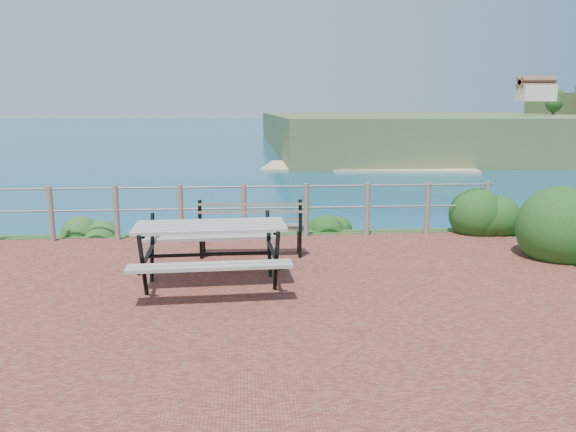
# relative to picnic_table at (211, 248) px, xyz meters

# --- Properties ---
(ground) EXTENTS (10.00, 7.00, 0.12)m
(ground) POSITION_rel_picnic_table_xyz_m (0.44, -0.53, -0.54)
(ground) COLOR maroon
(ground) RESTS_ON ground
(ocean) EXTENTS (1200.00, 1200.00, 0.00)m
(ocean) POSITION_rel_picnic_table_xyz_m (0.44, 199.47, -0.54)
(ocean) COLOR #145578
(ocean) RESTS_ON ground
(safety_railing) EXTENTS (9.40, 0.10, 1.00)m
(safety_railing) POSITION_rel_picnic_table_xyz_m (0.44, 2.82, 0.04)
(safety_railing) COLOR #6B5B4C
(safety_railing) RESTS_ON ground
(picnic_table) EXTENTS (2.03, 1.73, 0.84)m
(picnic_table) POSITION_rel_picnic_table_xyz_m (0.00, 0.00, 0.00)
(picnic_table) COLOR gray
(picnic_table) RESTS_ON ground
(park_bench) EXTENTS (1.71, 0.49, 0.96)m
(park_bench) POSITION_rel_picnic_table_xyz_m (0.55, 1.53, 0.10)
(park_bench) COLOR brown
(park_bench) RESTS_ON ground
(shrub_right_front) EXTENTS (1.39, 1.39, 1.97)m
(shrub_right_front) POSITION_rel_picnic_table_xyz_m (5.61, 1.02, -0.54)
(shrub_right_front) COLOR #174013
(shrub_right_front) RESTS_ON ground
(shrub_right_edge) EXTENTS (1.03, 1.03, 1.47)m
(shrub_right_edge) POSITION_rel_picnic_table_xyz_m (5.14, 3.00, -0.54)
(shrub_right_edge) COLOR #174013
(shrub_right_edge) RESTS_ON ground
(shrub_lip_west) EXTENTS (0.82, 0.82, 0.58)m
(shrub_lip_west) POSITION_rel_picnic_table_xyz_m (-2.50, 3.44, -0.54)
(shrub_lip_west) COLOR #1C481B
(shrub_lip_west) RESTS_ON ground
(shrub_lip_east) EXTENTS (0.71, 0.71, 0.43)m
(shrub_lip_east) POSITION_rel_picnic_table_xyz_m (2.20, 3.70, -0.54)
(shrub_lip_east) COLOR #174013
(shrub_lip_east) RESTS_ON ground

